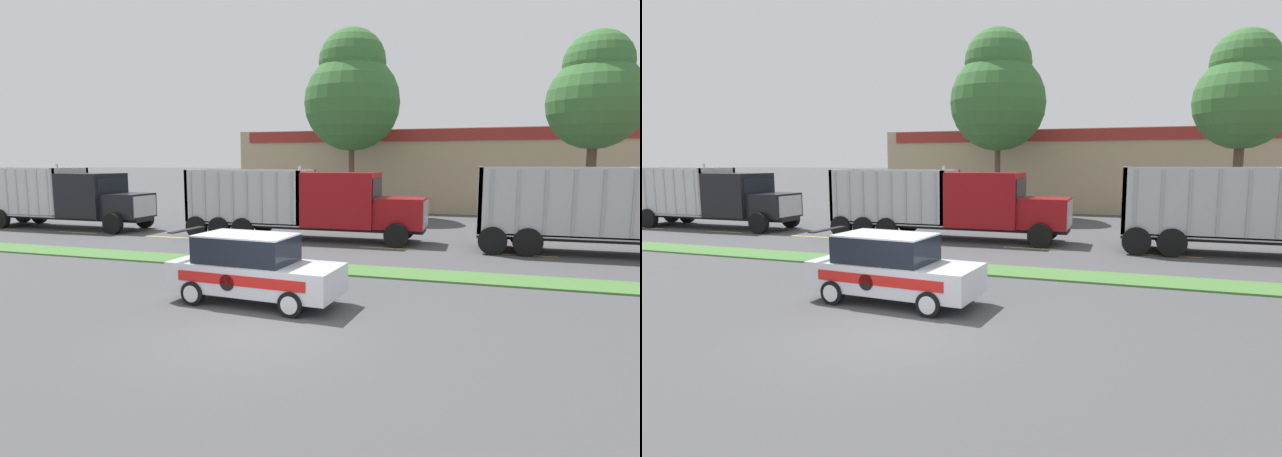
{
  "view_description": "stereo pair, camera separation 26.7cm",
  "coord_description": "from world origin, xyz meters",
  "views": [
    {
      "loc": [
        4.39,
        -9.41,
        3.6
      ],
      "look_at": [
        -0.64,
        6.71,
        1.36
      ],
      "focal_mm": 28.0,
      "sensor_mm": 36.0,
      "label": 1
    },
    {
      "loc": [
        4.64,
        -9.33,
        3.6
      ],
      "look_at": [
        -0.64,
        6.71,
        1.36
      ],
      "focal_mm": 28.0,
      "sensor_mm": 36.0,
      "label": 2
    }
  ],
  "objects": [
    {
      "name": "centre_line_0",
      "position": [
        -20.67,
        11.29,
        0.0
      ],
      "size": [
        2.4,
        0.14,
        0.01
      ],
      "primitive_type": "cube",
      "color": "yellow",
      "rests_on": "ground_plane"
    },
    {
      "name": "tree_behind_centre",
      "position": [
        -3.54,
        23.02,
        8.13
      ],
      "size": [
        6.27,
        6.27,
        12.21
      ],
      "color": "brown",
      "rests_on": "ground_plane"
    },
    {
      "name": "rally_car",
      "position": [
        -1.02,
        2.12,
        0.89
      ],
      "size": [
        4.56,
        2.12,
        1.81
      ],
      "color": "silver",
      "rests_on": "ground_plane"
    },
    {
      "name": "centre_line_5",
      "position": [
        6.33,
        11.29,
        0.0
      ],
      "size": [
        2.4,
        0.14,
        0.01
      ],
      "primitive_type": "cube",
      "color": "yellow",
      "rests_on": "ground_plane"
    },
    {
      "name": "store_building_backdrop",
      "position": [
        2.93,
        32.49,
        2.98
      ],
      "size": [
        32.53,
        12.1,
        5.96
      ],
      "color": "tan",
      "rests_on": "ground_plane"
    },
    {
      "name": "dump_truck_lead",
      "position": [
        -16.36,
        12.62,
        1.6
      ],
      "size": [
        10.3,
        2.84,
        3.53
      ],
      "color": "black",
      "rests_on": "ground_plane"
    },
    {
      "name": "centre_line_2",
      "position": [
        -9.87,
        11.29,
        0.0
      ],
      "size": [
        2.4,
        0.14,
        0.01
      ],
      "primitive_type": "cube",
      "color": "yellow",
      "rests_on": "ground_plane"
    },
    {
      "name": "dump_truck_trail",
      "position": [
        -2.41,
        12.75,
        1.62
      ],
      "size": [
        11.36,
        2.7,
        3.46
      ],
      "color": "black",
      "rests_on": "ground_plane"
    },
    {
      "name": "tree_behind_left",
      "position": [
        9.88,
        18.73,
        7.0
      ],
      "size": [
        4.62,
        4.62,
        10.03
      ],
      "color": "brown",
      "rests_on": "ground_plane"
    },
    {
      "name": "ground_plane",
      "position": [
        0.0,
        0.0,
        0.0
      ],
      "size": [
        600.0,
        600.0,
        0.0
      ],
      "primitive_type": "plane",
      "color": "#474749"
    },
    {
      "name": "centre_line_1",
      "position": [
        -15.27,
        11.29,
        0.0
      ],
      "size": [
        2.4,
        0.14,
        0.01
      ],
      "primitive_type": "cube",
      "color": "yellow",
      "rests_on": "ground_plane"
    },
    {
      "name": "centre_line_4",
      "position": [
        0.93,
        11.29,
        0.0
      ],
      "size": [
        2.4,
        0.14,
        0.01
      ],
      "primitive_type": "cube",
      "color": "yellow",
      "rests_on": "ground_plane"
    },
    {
      "name": "centre_line_3",
      "position": [
        -4.47,
        11.29,
        0.0
      ],
      "size": [
        2.4,
        0.14,
        0.01
      ],
      "primitive_type": "cube",
      "color": "yellow",
      "rests_on": "ground_plane"
    },
    {
      "name": "grass_verge",
      "position": [
        0.0,
        6.49,
        0.03
      ],
      "size": [
        120.0,
        1.61,
        0.06
      ],
      "primitive_type": "cube",
      "color": "#477538",
      "rests_on": "ground_plane"
    }
  ]
}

